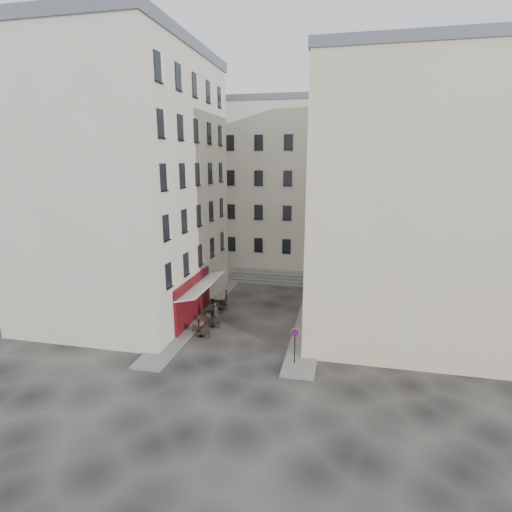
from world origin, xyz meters
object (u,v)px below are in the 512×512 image
(bistro_table_b, at_px, (212,322))
(no_parking_sign, at_px, (295,339))
(bistro_table_a, at_px, (201,331))
(pedestrian, at_px, (215,313))

(bistro_table_b, bearing_deg, no_parking_sign, -33.04)
(bistro_table_a, relative_size, bistro_table_b, 1.05)
(no_parking_sign, relative_size, pedestrian, 1.43)
(no_parking_sign, bearing_deg, bistro_table_a, 143.01)
(no_parking_sign, bearing_deg, pedestrian, 126.07)
(no_parking_sign, xyz_separation_m, bistro_table_a, (-6.98, 2.62, -1.26))
(no_parking_sign, distance_m, bistro_table_a, 7.56)
(bistro_table_a, xyz_separation_m, bistro_table_b, (0.24, 1.76, -0.02))
(pedestrian, bearing_deg, bistro_table_a, 87.99)
(bistro_table_b, relative_size, pedestrian, 0.71)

